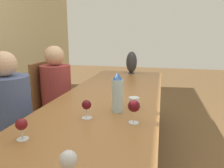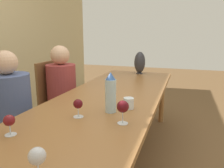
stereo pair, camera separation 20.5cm
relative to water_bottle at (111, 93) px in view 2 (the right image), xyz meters
The scene contains 12 objects.
dining_table 0.36m from the water_bottle, 29.58° to the left, with size 3.13×0.91×0.73m.
water_bottle is the anchor object (origin of this frame).
water_tumbler 0.19m from the water_bottle, 43.70° to the right, with size 0.08×0.08×0.09m.
vase 1.66m from the water_bottle, ahead, with size 0.16×0.16×0.32m.
wine_glass_0 0.81m from the water_bottle, behind, with size 0.07×0.07×0.13m.
wine_glass_1 0.23m from the water_bottle, 141.54° to the right, with size 0.08×0.08×0.15m.
wine_glass_3 0.25m from the water_bottle, 133.48° to the left, with size 0.07×0.07×0.13m.
wine_glass_4 0.69m from the water_bottle, 142.62° to the left, with size 0.07×0.07×0.12m.
chair_near 1.03m from the water_bottle, 93.30° to the left, with size 0.44×0.44×0.97m.
chair_far 1.28m from the water_bottle, 51.54° to the left, with size 0.44×0.44×0.97m.
person_near 0.91m from the water_bottle, 93.65° to the left, with size 0.36×0.36×1.16m.
person_far 1.19m from the water_bottle, 48.71° to the left, with size 0.35×0.35×1.17m.
Camera 2 is at (-1.71, -0.65, 1.29)m, focal length 35.00 mm.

